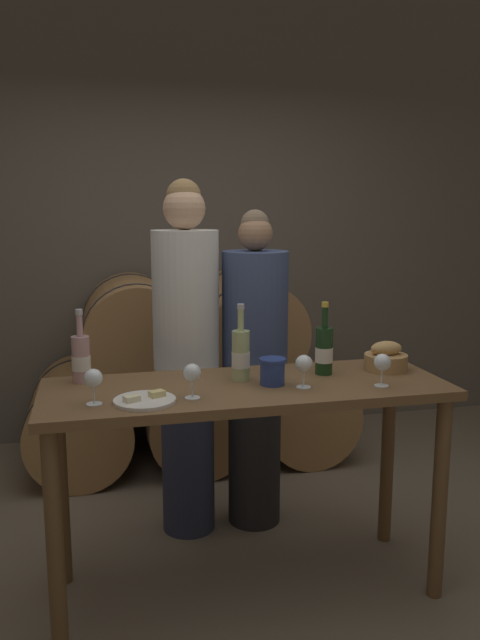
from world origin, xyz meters
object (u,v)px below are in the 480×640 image
object	(u,v)px
wine_bottle_white	(241,355)
cheese_plate	(145,400)
wine_bottle_rose	(81,358)
wine_glass_center	(304,364)
person_left	(186,356)
wine_glass_left	(192,374)
bread_basket	(386,359)
blue_crock	(272,370)
person_right	(255,369)
wine_glass_right	(382,363)
wine_bottle_red	(324,350)
wine_glass_far_left	(93,379)
tasting_table	(247,418)

from	to	relation	value
wine_bottle_white	cheese_plate	distance (m)	0.49
wine_bottle_rose	cheese_plate	distance (m)	0.43
wine_glass_center	person_left	bearing A→B (deg)	118.88
wine_glass_center	wine_glass_left	bearing A→B (deg)	-175.02
person_left	bread_basket	xyz separation A→B (m)	(0.83, -0.50, 0.05)
wine_bottle_white	wine_glass_center	distance (m)	0.28
blue_crock	wine_glass_left	xyz separation A→B (m)	(-0.35, -0.11, 0.04)
blue_crock	wine_glass_center	distance (m)	0.14
person_right	bread_basket	xyz separation A→B (m)	(0.48, -0.50, 0.14)
blue_crock	wine_glass_right	xyz separation A→B (m)	(0.43, -0.13, 0.04)
wine_bottle_white	cheese_plate	bearing A→B (deg)	-152.38
wine_bottle_red	wine_bottle_rose	world-z (taller)	wine_bottle_red
cheese_plate	wine_glass_center	size ratio (longest dim) A/B	1.72
wine_bottle_rose	wine_glass_far_left	size ratio (longest dim) A/B	2.27
blue_crock	cheese_plate	distance (m)	0.55
blue_crock	cheese_plate	size ratio (longest dim) A/B	0.47
wine_bottle_red	wine_glass_center	bearing A→B (deg)	-130.54
wine_glass_left	wine_glass_center	bearing A→B (deg)	4.98
blue_crock	wine_bottle_red	bearing A→B (deg)	22.57
bread_basket	wine_glass_left	bearing A→B (deg)	-166.07
person_right	wine_bottle_red	xyz separation A→B (m)	(0.18, -0.50, 0.20)
wine_glass_left	tasting_table	bearing A→B (deg)	29.02
person_left	wine_bottle_white	xyz separation A→B (m)	(0.16, -0.51, 0.11)
blue_crock	wine_glass_right	distance (m)	0.45
wine_glass_right	bread_basket	bearing A→B (deg)	60.44
person_left	wine_glass_right	bearing A→B (deg)	-46.77
tasting_table	wine_glass_far_left	world-z (taller)	wine_glass_far_left
cheese_plate	wine_glass_left	distance (m)	0.20
wine_bottle_rose	cheese_plate	xyz separation A→B (m)	(0.23, -0.35, -0.09)
wine_glass_far_left	wine_glass_left	size ratio (longest dim) A/B	1.00
person_left	wine_bottle_white	world-z (taller)	person_left
wine_glass_center	blue_crock	bearing A→B (deg)	147.15
wine_bottle_white	tasting_table	bearing A→B (deg)	-84.17
tasting_table	wine_bottle_white	world-z (taller)	wine_bottle_white
bread_basket	wine_bottle_rose	bearing A→B (deg)	175.25
person_left	cheese_plate	world-z (taller)	person_left
wine_bottle_red	wine_glass_right	bearing A→B (deg)	-55.91
wine_bottle_rose	wine_glass_center	world-z (taller)	wine_bottle_rose
wine_bottle_rose	wine_glass_far_left	xyz separation A→B (m)	(0.05, -0.33, -0.01)
wine_glass_left	wine_glass_right	world-z (taller)	same
wine_glass_far_left	wine_glass_left	bearing A→B (deg)	-1.33
cheese_plate	person_left	bearing A→B (deg)	69.97
wine_bottle_rose	bread_basket	world-z (taller)	wine_bottle_rose
person_left	cheese_plate	distance (m)	0.78
wine_bottle_white	wine_bottle_rose	bearing A→B (deg)	169.07
person_left	blue_crock	xyz separation A→B (m)	(0.27, -0.61, 0.07)
tasting_table	wine_bottle_rose	world-z (taller)	wine_bottle_rose
tasting_table	person_right	xyz separation A→B (m)	(0.19, 0.59, 0.05)
wine_glass_center	wine_glass_right	distance (m)	0.32
tasting_table	wine_bottle_white	distance (m)	0.26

